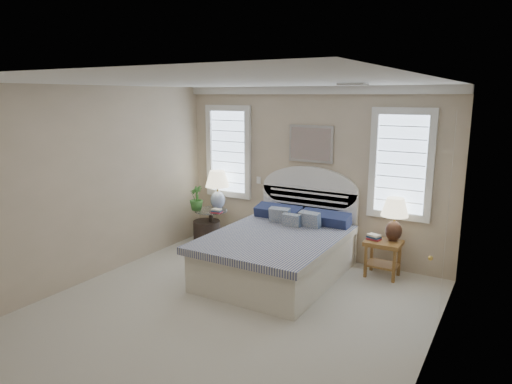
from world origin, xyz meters
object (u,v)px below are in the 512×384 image
object	(u,v)px
floor_pot	(207,233)
lamp_left	(218,185)
side_table_left	(211,224)
bed	(280,249)
nightstand_right	(383,251)
lamp_right	(395,214)

from	to	relation	value
floor_pot	lamp_left	world-z (taller)	lamp_left
side_table_left	floor_pot	bearing A→B (deg)	-172.33
floor_pot	lamp_left	bearing A→B (deg)	51.49
floor_pot	lamp_left	xyz separation A→B (m)	(0.13, 0.16, 0.83)
bed	nightstand_right	distance (m)	1.47
bed	side_table_left	bearing A→B (deg)	160.26
side_table_left	nightstand_right	distance (m)	2.95
bed	nightstand_right	bearing A→B (deg)	28.03
lamp_left	nightstand_right	bearing A→B (deg)	-1.01
side_table_left	lamp_left	distance (m)	0.67
nightstand_right	lamp_left	world-z (taller)	lamp_left
bed	lamp_left	bearing A→B (deg)	155.20
side_table_left	bed	bearing A→B (deg)	-19.74
nightstand_right	lamp_left	size ratio (longest dim) A/B	0.79
side_table_left	floor_pot	world-z (taller)	side_table_left
side_table_left	lamp_left	bearing A→B (deg)	74.86
lamp_left	bed	bearing A→B (deg)	-24.80
side_table_left	floor_pot	size ratio (longest dim) A/B	1.35
bed	nightstand_right	size ratio (longest dim) A/B	4.29
side_table_left	lamp_right	xyz separation A→B (m)	(3.05, 0.21, 0.53)
nightstand_right	floor_pot	world-z (taller)	nightstand_right
side_table_left	lamp_right	bearing A→B (deg)	3.89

